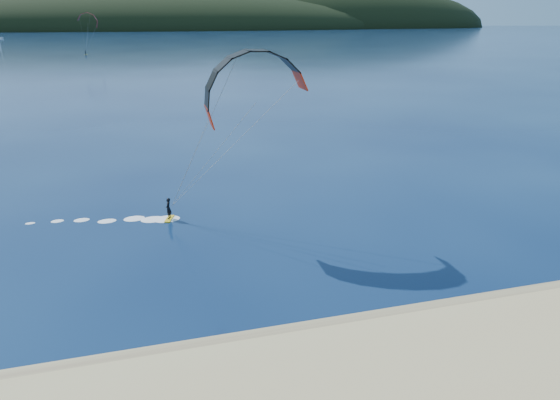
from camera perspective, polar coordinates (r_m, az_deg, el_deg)
The scene contains 4 objects.
wet_sand at distance 22.84m, azimuth -0.35°, elevation -17.01°, with size 220.00×2.50×0.10m.
headland at distance 758.34m, azimuth -15.20°, elevation 19.41°, with size 1200.00×310.00×140.00m.
kitesurfer_near at distance 30.45m, azimuth -3.85°, elevation 11.01°, with size 20.23×7.36×12.14m.
kitesurfer_far at distance 216.97m, azimuth -22.30°, elevation 19.27°, with size 8.31×6.14×15.78m.
Camera 1 is at (-4.43, -12.90, 14.17)m, focal length 30.13 mm.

